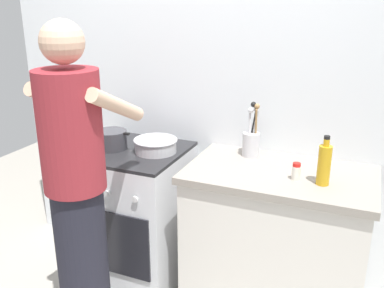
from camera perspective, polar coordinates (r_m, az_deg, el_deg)
name	(u,v)px	position (r m, az deg, el deg)	size (l,w,h in m)	color
back_wall	(239,90)	(2.64, 6.26, 7.18)	(3.20, 0.10, 2.50)	silver
countertop	(275,244)	(2.54, 11.00, -13.02)	(1.00, 0.60, 0.90)	silver
stove_range	(137,215)	(2.82, -7.38, -9.44)	(0.60, 0.62, 0.90)	silver
pot	(111,140)	(2.67, -10.74, 0.58)	(0.26, 0.19, 0.12)	#38383D
mixing_bowl	(156,145)	(2.58, -4.89, -0.09)	(0.27, 0.27, 0.08)	#B7B7BC
utensil_crock	(251,140)	(2.51, 7.95, 0.59)	(0.10, 0.10, 0.32)	silver
spice_bottle	(296,172)	(2.24, 13.75, -3.60)	(0.04, 0.04, 0.09)	silver
oil_bottle	(324,164)	(2.20, 17.25, -2.59)	(0.07, 0.07, 0.25)	gold
person	(77,195)	(2.19, -15.07, -6.63)	(0.41, 0.50, 1.70)	black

